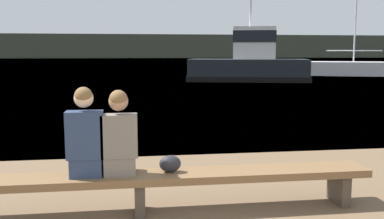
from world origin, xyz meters
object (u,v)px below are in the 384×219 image
person_left (85,137)px  person_right (119,137)px  bench_main (139,181)px  shopping_bag (170,164)px  moored_sailboat (359,69)px  tugboat_red (249,64)px

person_left → person_right: (0.39, 0.00, -0.01)m
bench_main → person_right: person_right is taller
person_left → shopping_bag: (0.98, 0.03, -0.37)m
shopping_bag → person_right: bearing=-177.2°
person_left → moored_sailboat: size_ratio=0.11×
person_right → tugboat_red: bearing=70.8°
shopping_bag → moored_sailboat: size_ratio=0.03×
person_left → shopping_bag: bearing=1.7°
person_left → bench_main: bearing=0.0°
bench_main → shopping_bag: size_ratio=21.70×
shopping_bag → bench_main: bearing=-175.4°
person_left → tugboat_red: bearing=69.9°
moored_sailboat → tugboat_red: bearing=135.3°
moored_sailboat → person_left: bearing=166.5°
shopping_bag → tugboat_red: size_ratio=0.03×
bench_main → person_left: size_ratio=5.40×
shopping_bag → moored_sailboat: (17.82, 27.42, -0.02)m
bench_main → person_left: (-0.61, -0.00, 0.56)m
person_right → moored_sailboat: (18.42, 27.45, -0.37)m
bench_main → person_right: bearing=180.0°
shopping_bag → moored_sailboat: bearing=57.0°
person_right → moored_sailboat: moored_sailboat is taller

